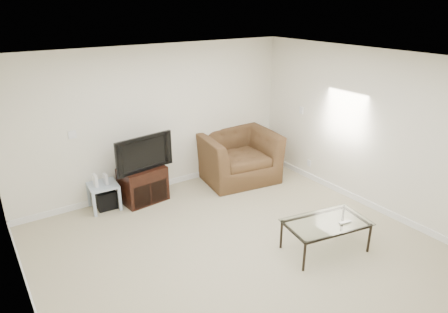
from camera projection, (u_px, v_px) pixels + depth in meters
floor at (243, 255)px, 5.28m from camera, size 5.00×5.00×0.00m
ceiling at (247, 63)px, 4.37m from camera, size 5.00×5.00×0.00m
wall_back at (157, 120)px, 6.76m from camera, size 5.00×0.02×2.50m
wall_left at (18, 230)px, 3.53m from camera, size 0.02×5.00×2.50m
wall_right at (376, 132)px, 6.12m from camera, size 0.02×5.00×2.50m
plate_back at (72, 135)px, 6.02m from camera, size 0.12×0.02×0.12m
plate_right_switch at (301, 110)px, 7.35m from camera, size 0.02×0.09×0.13m
plate_right_outlet at (309, 163)px, 7.47m from camera, size 0.02×0.08×0.12m
tv_stand at (143, 184)px, 6.62m from camera, size 0.76×0.57×0.59m
dvd_player at (143, 174)px, 6.52m from camera, size 0.44×0.33×0.06m
television at (141, 152)px, 6.39m from camera, size 0.95×0.32×0.58m
side_table at (104, 196)px, 6.40m from camera, size 0.47×0.47×0.42m
subwoofer at (106, 199)px, 6.45m from camera, size 0.32×0.32×0.30m
game_console at (95, 180)px, 6.22m from camera, size 0.05×0.14×0.19m
game_case at (106, 179)px, 6.30m from camera, size 0.04×0.12×0.17m
recliner at (237, 148)px, 7.36m from camera, size 1.47×1.07×1.19m
coffee_table at (325, 236)px, 5.31m from camera, size 1.19×0.81×0.43m
remote at (345, 222)px, 5.20m from camera, size 0.18×0.08×0.02m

